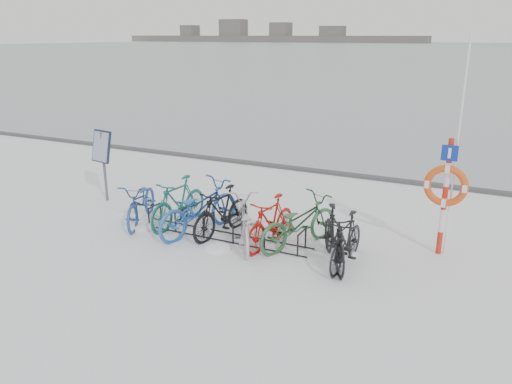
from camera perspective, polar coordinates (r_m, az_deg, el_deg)
name	(u,v)px	position (r m, az deg, el deg)	size (l,w,h in m)	color
ground	(223,237)	(10.83, -3.76, -5.16)	(900.00, 900.00, 0.00)	white
ice_sheet	(488,50)	(163.79, 24.99, 14.54)	(400.00, 298.00, 0.02)	#97A4AB
quay_edge	(315,171)	(15.93, 6.74, 2.43)	(400.00, 0.25, 0.10)	#3F3F42
bike_rack	(223,229)	(10.76, -3.77, -4.27)	(4.00, 0.48, 0.46)	black
info_board	(102,151)	(13.36, -17.19, 4.54)	(0.65, 0.34, 1.87)	#595B5E
lifebuoy_station	(446,186)	(10.15, 20.90, 0.65)	(0.82, 0.23, 4.24)	red
shoreline	(261,37)	(297.17, 0.61, 17.30)	(180.00, 12.00, 9.50)	#494949
bike_0	(141,201)	(11.79, -12.96, -0.98)	(0.69, 1.97, 1.04)	navy
bike_1	(178,201)	(11.44, -8.86, -1.03)	(0.54, 1.90, 1.14)	#125D51
bike_2	(199,207)	(10.95, -6.56, -1.69)	(0.78, 2.25, 1.18)	#2558A9
bike_3	(221,211)	(10.78, -3.97, -2.15)	(0.51, 1.82, 1.10)	black
bike_4	(244,221)	(10.28, -1.38, -3.33)	(0.68, 1.94, 1.02)	#B1B2B9
bike_5	(271,221)	(10.22, 1.69, -3.31)	(0.50, 1.78, 1.07)	#B1120C
bike_6	(299,221)	(10.23, 4.91, -3.28)	(0.73, 2.09, 1.10)	#285C33
bike_7	(334,236)	(9.54, 8.96, -4.95)	(0.53, 1.86, 1.12)	black
bike_8	(346,239)	(9.53, 10.28, -5.36)	(0.48, 1.70, 1.02)	black
snow_drifts	(207,236)	(10.94, -5.58, -4.97)	(5.95, 1.75, 0.21)	white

